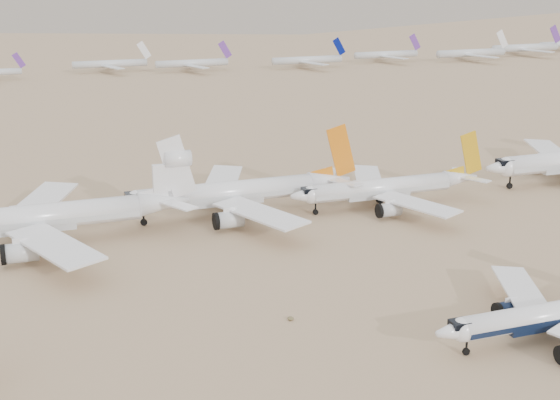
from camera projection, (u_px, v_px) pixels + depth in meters
name	position (u px, v px, depth m)	size (l,w,h in m)	color
ground	(511.00, 330.00, 118.09)	(7000.00, 7000.00, 0.00)	#896D4F
row2_gold_tail	(389.00, 188.00, 175.96)	(45.16, 44.16, 16.08)	white
row2_orange_tail	(237.00, 192.00, 169.67)	(52.47, 51.32, 18.71)	white
row2_white_trijet	(48.00, 216.00, 152.15)	(56.79, 55.50, 20.12)	white
distant_storage_row	(249.00, 60.00, 401.41)	(670.53, 61.76, 14.96)	silver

